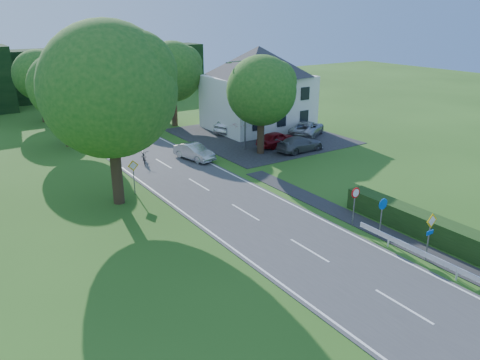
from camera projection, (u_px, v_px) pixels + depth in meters
road at (228, 202)px, 30.97m from camera, size 7.00×80.00×0.04m
parking_pad at (259, 136)px, 47.41m from camera, size 14.00×16.00×0.04m
line_edge_left at (184, 213)px, 29.26m from camera, size 0.12×80.00×0.01m
line_edge_right at (267, 192)px, 32.66m from camera, size 0.12×80.00×0.01m
line_centre at (228, 202)px, 30.96m from camera, size 0.12×80.00×0.01m
tree_main at (111, 116)px, 28.98m from camera, size 9.40×9.40×11.64m
tree_left_far at (64, 100)px, 42.52m from camera, size 7.00×7.00×8.58m
tree_right_far at (173, 84)px, 50.28m from camera, size 7.40×7.40×9.09m
tree_left_back at (41, 86)px, 52.25m from camera, size 6.60×6.60×8.07m
tree_right_back at (136, 83)px, 56.27m from camera, size 6.20×6.20×7.56m
tree_right_mid at (261, 106)px, 40.21m from camera, size 7.00×7.00×8.58m
treeline_right at (108, 71)px, 69.91m from camera, size 30.00×5.00×7.00m
house_white at (258, 87)px, 49.30m from camera, size 10.60×8.40×8.60m
streetlight at (244, 101)px, 41.49m from camera, size 2.03×0.18×8.00m
sign_priority_right at (430, 228)px, 23.22m from camera, size 0.78×0.09×2.59m
sign_roundabout at (382, 210)px, 25.61m from camera, size 0.64×0.08×2.37m
sign_speed_limit at (355, 197)px, 27.14m from camera, size 0.64×0.11×2.37m
sign_priority_left at (133, 170)px, 31.93m from camera, size 0.78×0.09×2.44m
moving_car at (194, 152)px, 39.66m from camera, size 2.26×4.26×1.34m
motorcycle at (144, 156)px, 38.88m from camera, size 1.37×2.22×1.10m
parked_car_red at (276, 139)px, 43.59m from camera, size 4.28×2.21×1.39m
parked_car_silver_a at (233, 125)px, 48.63m from camera, size 4.84×3.15×1.51m
parked_car_grey at (300, 144)px, 42.00m from camera, size 4.66×1.98×1.34m
parked_car_silver_b at (307, 129)px, 47.08m from camera, size 5.99×5.13×1.53m
parasol at (239, 132)px, 45.12m from camera, size 2.43×2.46×1.84m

